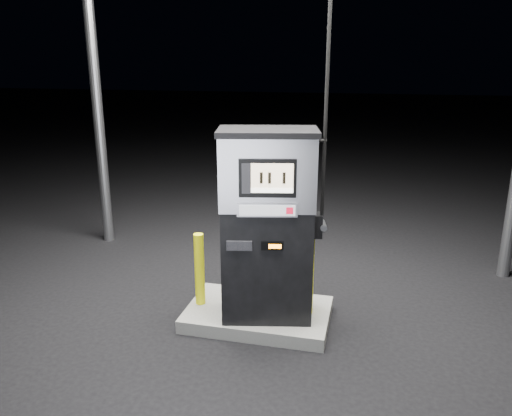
# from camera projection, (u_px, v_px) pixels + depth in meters

# --- Properties ---
(ground) EXTENTS (80.00, 80.00, 0.00)m
(ground) POSITION_uv_depth(u_px,v_px,m) (258.00, 320.00, 5.69)
(ground) COLOR black
(ground) RESTS_ON ground
(pump_island) EXTENTS (1.60, 1.00, 0.15)m
(pump_island) POSITION_uv_depth(u_px,v_px,m) (258.00, 314.00, 5.67)
(pump_island) COLOR #5D5E59
(pump_island) RESTS_ON ground
(fuel_dispenser) EXTENTS (1.18, 0.80, 4.25)m
(fuel_dispenser) POSITION_uv_depth(u_px,v_px,m) (268.00, 224.00, 5.23)
(fuel_dispenser) COLOR black
(fuel_dispenser) RESTS_ON pump_island
(bollard_left) EXTENTS (0.13, 0.13, 0.85)m
(bollard_left) POSITION_uv_depth(u_px,v_px,m) (200.00, 269.00, 5.66)
(bollard_left) COLOR #FEFF0E
(bollard_left) RESTS_ON pump_island
(bollard_right) EXTENTS (0.13, 0.13, 0.94)m
(bollard_right) POSITION_uv_depth(u_px,v_px,m) (308.00, 274.00, 5.43)
(bollard_right) COLOR #FEFF0E
(bollard_right) RESTS_ON pump_island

